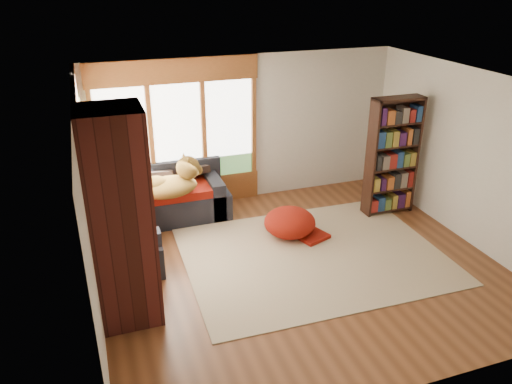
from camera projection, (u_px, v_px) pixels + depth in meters
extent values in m
plane|color=brown|center=(299.00, 265.00, 7.18)|extent=(5.50, 5.50, 0.00)
plane|color=white|center=(307.00, 84.00, 6.11)|extent=(5.50, 5.50, 0.00)
cube|color=silver|center=(245.00, 129.00, 8.80)|extent=(5.50, 0.04, 2.60)
cube|color=silver|center=(416.00, 284.00, 4.49)|extent=(5.50, 0.04, 2.60)
cube|color=silver|center=(87.00, 212.00, 5.82)|extent=(0.04, 5.00, 2.60)
cube|color=silver|center=(471.00, 158.00, 7.46)|extent=(0.04, 5.00, 2.60)
cube|color=brown|center=(178.00, 134.00, 8.39)|extent=(2.82, 0.10, 1.90)
cube|color=white|center=(178.00, 134.00, 8.39)|extent=(2.54, 0.09, 1.62)
cube|color=brown|center=(86.00, 171.00, 6.85)|extent=(0.10, 2.62, 1.90)
cube|color=white|center=(86.00, 171.00, 6.85)|extent=(0.09, 2.36, 1.62)
cube|color=#60794C|center=(83.00, 127.00, 7.41)|extent=(0.03, 0.72, 0.90)
cube|color=#471914|center=(121.00, 220.00, 5.63)|extent=(0.70, 0.70, 2.60)
cube|color=black|center=(161.00, 209.00, 8.37)|extent=(2.20, 0.90, 0.42)
cube|color=black|center=(155.00, 179.00, 8.50)|extent=(2.20, 0.20, 0.38)
cube|color=black|center=(218.00, 196.00, 8.63)|extent=(0.20, 0.90, 0.60)
cube|color=#991507|center=(154.00, 198.00, 8.12)|extent=(1.90, 0.66, 0.12)
cube|color=black|center=(125.00, 233.00, 7.61)|extent=(0.90, 2.20, 0.42)
cube|color=black|center=(98.00, 213.00, 7.34)|extent=(0.20, 2.20, 0.38)
cube|color=black|center=(132.00, 261.00, 6.71)|extent=(0.90, 0.20, 0.60)
cube|color=#991507|center=(134.00, 226.00, 7.23)|extent=(0.66, 1.20, 0.12)
cube|color=#991507|center=(127.00, 200.00, 8.05)|extent=(0.66, 0.66, 0.12)
cube|color=beige|center=(313.00, 255.00, 7.41)|extent=(3.80, 2.94, 0.01)
cube|color=black|center=(413.00, 154.00, 8.48)|extent=(0.04, 0.29, 2.02)
cube|color=black|center=(371.00, 160.00, 8.23)|extent=(0.04, 0.29, 2.02)
cube|color=black|center=(388.00, 154.00, 8.47)|extent=(0.87, 0.02, 2.02)
cube|color=black|center=(386.00, 208.00, 8.74)|extent=(0.79, 0.27, 0.03)
cube|color=black|center=(389.00, 188.00, 8.59)|extent=(0.79, 0.27, 0.03)
cube|color=black|center=(391.00, 167.00, 8.43)|extent=(0.79, 0.27, 0.03)
cube|color=black|center=(394.00, 145.00, 8.27)|extent=(0.79, 0.27, 0.03)
cube|color=black|center=(396.00, 123.00, 8.11)|extent=(0.79, 0.27, 0.03)
cube|color=black|center=(399.00, 100.00, 7.96)|extent=(0.79, 0.27, 0.03)
cube|color=#726659|center=(393.00, 157.00, 8.34)|extent=(0.75, 0.21, 1.86)
ellipsoid|color=#991507|center=(290.00, 222.00, 7.89)|extent=(0.93, 0.93, 0.44)
ellipsoid|color=brown|center=(168.00, 186.00, 7.83)|extent=(0.99, 0.70, 0.31)
sphere|color=brown|center=(188.00, 174.00, 7.91)|extent=(0.42, 0.42, 0.38)
cone|color=brown|center=(184.00, 166.00, 7.82)|extent=(0.15, 0.15, 0.16)
ellipsoid|color=black|center=(120.00, 209.00, 7.22)|extent=(0.74, 0.83, 0.23)
sphere|color=black|center=(109.00, 197.00, 7.32)|extent=(0.39, 0.39, 0.28)
cone|color=black|center=(110.00, 191.00, 7.25)|extent=(0.14, 0.14, 0.12)
cube|color=black|center=(197.00, 167.00, 8.51)|extent=(0.45, 0.12, 0.45)
cube|color=black|center=(162.00, 171.00, 8.34)|extent=(0.45, 0.12, 0.45)
cube|color=black|center=(106.00, 189.00, 7.66)|extent=(0.45, 0.12, 0.45)
cube|color=black|center=(112.00, 220.00, 6.71)|extent=(0.45, 0.12, 0.45)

